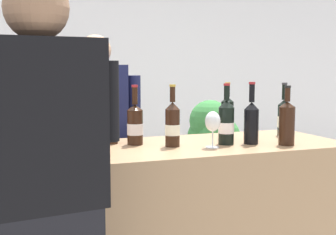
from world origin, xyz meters
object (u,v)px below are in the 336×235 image
object	(u,v)px
wine_bottle_8	(173,124)
potted_shrub	(214,152)
wine_bottle_5	(111,120)
person_server	(97,166)
wine_bottle_9	(135,124)
ice_bucket	(81,131)
wine_bottle_3	(227,118)
wine_glass	(213,123)
wine_bottle_7	(284,117)
wine_bottle_0	(251,121)
wine_bottle_4	(226,122)
person_guest	(43,231)
wine_bottle_2	(23,130)
wine_bottle_1	(287,122)

from	to	relation	value
wine_bottle_8	potted_shrub	xyz separation A→B (m)	(0.80, 1.14, -0.39)
wine_bottle_5	person_server	world-z (taller)	person_server
wine_bottle_9	ice_bucket	distance (m)	0.34
wine_bottle_3	wine_glass	world-z (taller)	wine_bottle_3
wine_bottle_8	potted_shrub	distance (m)	1.44
wine_bottle_8	wine_glass	size ratio (longest dim) A/B	1.73
wine_bottle_3	wine_bottle_7	size ratio (longest dim) A/B	1.02
wine_bottle_0	wine_bottle_4	size ratio (longest dim) A/B	1.02
wine_bottle_4	potted_shrub	size ratio (longest dim) A/B	0.28
potted_shrub	ice_bucket	bearing A→B (deg)	-138.22
wine_bottle_0	wine_bottle_7	size ratio (longest dim) A/B	1.04
wine_bottle_5	person_guest	world-z (taller)	person_guest
wine_glass	person_server	world-z (taller)	person_server
wine_bottle_4	wine_bottle_7	size ratio (longest dim) A/B	1.02
wine_bottle_4	potted_shrub	bearing A→B (deg)	66.54
wine_bottle_5	wine_bottle_7	distance (m)	1.05
wine_bottle_0	wine_glass	bearing A→B (deg)	-171.03
wine_bottle_7	person_server	world-z (taller)	person_server
wine_bottle_2	wine_glass	xyz separation A→B (m)	(0.92, -0.15, 0.01)
wine_bottle_2	wine_bottle_7	world-z (taller)	wine_bottle_2
wine_bottle_9	wine_bottle_3	bearing A→B (deg)	1.89
wine_bottle_9	ice_bucket	world-z (taller)	wine_bottle_9
wine_bottle_5	person_server	bearing A→B (deg)	88.32
wine_bottle_8	person_guest	size ratio (longest dim) A/B	0.19
wine_bottle_0	wine_bottle_4	bearing A→B (deg)	166.87
wine_glass	wine_bottle_9	bearing A→B (deg)	145.77
wine_bottle_1	wine_bottle_2	distance (m)	1.34
wine_bottle_3	wine_glass	xyz separation A→B (m)	(-0.22, -0.25, 0.01)
wine_bottle_1	wine_bottle_2	world-z (taller)	wine_bottle_2
wine_bottle_4	wine_bottle_3	bearing A→B (deg)	60.87
ice_bucket	person_server	world-z (taller)	person_server
wine_bottle_3	wine_bottle_1	bearing A→B (deg)	-58.98
wine_bottle_1	wine_bottle_4	world-z (taller)	wine_bottle_4
wine_bottle_5	ice_bucket	world-z (taller)	wine_bottle_5
wine_bottle_8	person_guest	bearing A→B (deg)	-139.60
wine_bottle_4	potted_shrub	xyz separation A→B (m)	(0.51, 1.17, -0.40)
wine_bottle_7	wine_bottle_3	bearing A→B (deg)	178.18
wine_glass	ice_bucket	xyz separation A→B (m)	(-0.66, 0.10, -0.02)
wine_bottle_1	wine_bottle_5	world-z (taller)	wine_bottle_5
wine_bottle_0	wine_bottle_1	xyz separation A→B (m)	(0.16, -0.10, -0.00)
wine_bottle_0	wine_bottle_5	xyz separation A→B (m)	(-0.71, 0.27, 0.00)
wine_bottle_7	person_server	xyz separation A→B (m)	(-1.04, 0.49, -0.32)
wine_bottle_2	potted_shrub	size ratio (longest dim) A/B	0.29
wine_bottle_1	person_guest	size ratio (longest dim) A/B	0.18
wine_bottle_3	person_guest	xyz separation A→B (m)	(-1.12, -0.76, -0.28)
wine_bottle_5	wine_bottle_9	bearing A→B (deg)	-34.73
person_server	wine_bottle_1	bearing A→B (deg)	-43.15
wine_bottle_4	wine_bottle_8	bearing A→B (deg)	172.56
wine_bottle_3	wine_bottle_0	bearing A→B (deg)	-81.15
wine_bottle_2	potted_shrub	xyz separation A→B (m)	(1.54, 1.09, -0.39)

